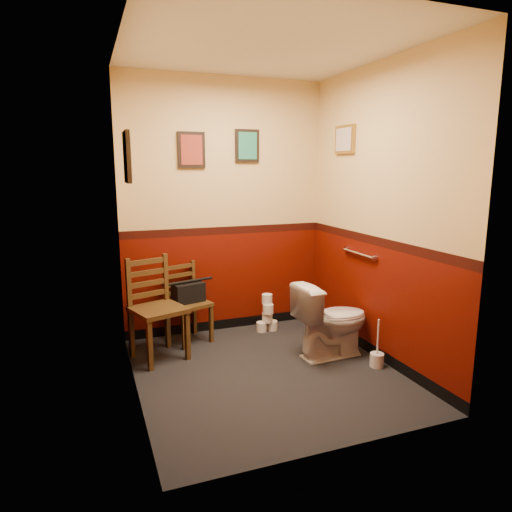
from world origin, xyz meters
The scene contains 17 objects.
floor centered at (0.00, 0.00, 0.00)m, with size 2.20×2.40×0.00m, color black.
ceiling centered at (0.00, 0.00, 2.70)m, with size 2.20×2.40×0.00m, color silver.
wall_back centered at (0.00, 1.20, 1.35)m, with size 2.20×2.70×0.00m, color #500B03.
wall_front centered at (0.00, -1.20, 1.35)m, with size 2.20×2.70×0.00m, color #500B03.
wall_left centered at (-1.10, 0.00, 1.35)m, with size 2.40×2.70×0.00m, color #500B03.
wall_right centered at (1.10, 0.00, 1.35)m, with size 2.40×2.70×0.00m, color #500B03.
grab_bar centered at (1.07, 0.25, 0.95)m, with size 0.05×0.56×0.06m.
framed_print_back_a centered at (-0.35, 1.18, 1.95)m, with size 0.28×0.04×0.36m.
framed_print_back_b centered at (0.25, 1.18, 2.00)m, with size 0.26×0.04×0.34m.
framed_print_left centered at (-1.08, 0.10, 1.85)m, with size 0.04×0.30×0.38m.
framed_print_right centered at (1.08, 0.60, 2.05)m, with size 0.04×0.34×0.28m.
toilet centered at (0.72, 0.12, 0.35)m, with size 0.40×0.72×0.71m, color white.
toilet_brush centered at (0.98, -0.24, 0.07)m, with size 0.12×0.12×0.45m.
chair_left centered at (-0.84, 0.68, 0.48)m, with size 0.56×0.56×0.95m.
chair_right centered at (-0.48, 1.00, 0.41)m, with size 0.48×0.48×0.81m.
handbag centered at (-0.47, 0.96, 0.52)m, with size 0.35×0.24×0.23m.
tp_stack centered at (0.40, 0.96, 0.18)m, with size 0.24×0.15×0.42m.
Camera 1 is at (-1.40, -3.48, 1.77)m, focal length 32.00 mm.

